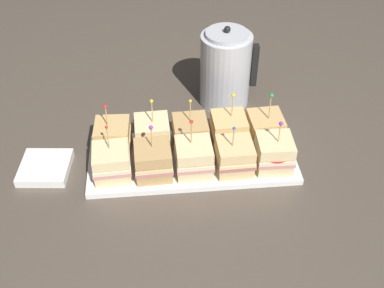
{
  "coord_description": "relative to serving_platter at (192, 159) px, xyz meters",
  "views": [
    {
      "loc": [
        -0.09,
        -1.0,
        0.94
      ],
      "look_at": [
        0.0,
        0.0,
        0.07
      ],
      "focal_mm": 45.0,
      "sensor_mm": 36.0,
      "label": 1
    }
  ],
  "objects": [
    {
      "name": "ground_plane",
      "position": [
        0.0,
        0.0,
        -0.01
      ],
      "size": [
        6.0,
        6.0,
        0.0
      ],
      "primitive_type": "plane",
      "color": "#4C4238"
    },
    {
      "name": "serving_platter",
      "position": [
        0.0,
        0.0,
        0.0
      ],
      "size": [
        0.58,
        0.24,
        0.02
      ],
      "color": "white",
      "rests_on": "ground_plane"
    },
    {
      "name": "sandwich_front_far_left",
      "position": [
        -0.22,
        -0.05,
        0.05
      ],
      "size": [
        0.1,
        0.1,
        0.16
      ],
      "color": "beige",
      "rests_on": "serving_platter"
    },
    {
      "name": "sandwich_front_left",
      "position": [
        -0.11,
        -0.06,
        0.05
      ],
      "size": [
        0.1,
        0.1,
        0.16
      ],
      "color": "tan",
      "rests_on": "serving_platter"
    },
    {
      "name": "sandwich_front_center",
      "position": [
        -0.0,
        -0.05,
        0.05
      ],
      "size": [
        0.1,
        0.1,
        0.17
      ],
      "color": "beige",
      "rests_on": "serving_platter"
    },
    {
      "name": "sandwich_front_right",
      "position": [
        0.11,
        -0.06,
        0.05
      ],
      "size": [
        0.1,
        0.1,
        0.15
      ],
      "color": "#DBB77A",
      "rests_on": "serving_platter"
    },
    {
      "name": "sandwich_front_far_right",
      "position": [
        0.22,
        -0.05,
        0.05
      ],
      "size": [
        0.1,
        0.1,
        0.16
      ],
      "color": "beige",
      "rests_on": "serving_platter"
    },
    {
      "name": "sandwich_back_far_left",
      "position": [
        -0.22,
        0.05,
        0.05
      ],
      "size": [
        0.1,
        0.1,
        0.16
      ],
      "color": "tan",
      "rests_on": "serving_platter"
    },
    {
      "name": "sandwich_back_left",
      "position": [
        -0.11,
        0.06,
        0.05
      ],
      "size": [
        0.1,
        0.1,
        0.17
      ],
      "color": "beige",
      "rests_on": "serving_platter"
    },
    {
      "name": "sandwich_back_center",
      "position": [
        -0.0,
        0.05,
        0.05
      ],
      "size": [
        0.1,
        0.1,
        0.16
      ],
      "color": "tan",
      "rests_on": "serving_platter"
    },
    {
      "name": "sandwich_back_right",
      "position": [
        0.11,
        0.05,
        0.05
      ],
      "size": [
        0.1,
        0.1,
        0.17
      ],
      "color": "tan",
      "rests_on": "serving_platter"
    },
    {
      "name": "sandwich_back_far_right",
      "position": [
        0.22,
        0.05,
        0.05
      ],
      "size": [
        0.1,
        0.1,
        0.17
      ],
      "color": "tan",
      "rests_on": "serving_platter"
    },
    {
      "name": "kettle_steel",
      "position": [
        0.13,
        0.28,
        0.11
      ],
      "size": [
        0.18,
        0.16,
        0.27
      ],
      "color": "#B7BABF",
      "rests_on": "ground_plane"
    },
    {
      "name": "napkin_stack",
      "position": [
        -0.41,
        0.0,
        0.0
      ],
      "size": [
        0.15,
        0.15,
        0.02
      ],
      "color": "white",
      "rests_on": "ground_plane"
    }
  ]
}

